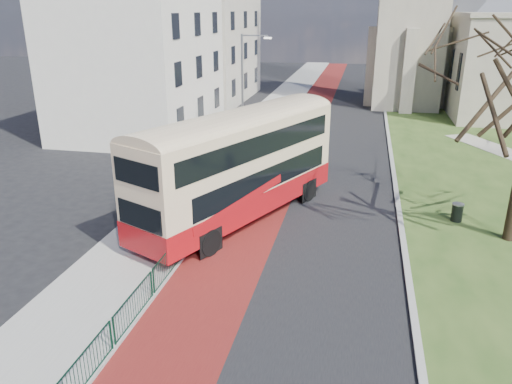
# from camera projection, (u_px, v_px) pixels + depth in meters

# --- Properties ---
(ground) EXTENTS (160.00, 160.00, 0.00)m
(ground) POSITION_uv_depth(u_px,v_px,m) (247.00, 277.00, 19.28)
(ground) COLOR black
(ground) RESTS_ON ground
(road_carriageway) EXTENTS (9.00, 120.00, 0.01)m
(road_carriageway) POSITION_uv_depth(u_px,v_px,m) (327.00, 147.00, 37.31)
(road_carriageway) COLOR black
(road_carriageway) RESTS_ON ground
(bus_lane) EXTENTS (3.40, 120.00, 0.01)m
(bus_lane) POSITION_uv_depth(u_px,v_px,m) (291.00, 145.00, 37.85)
(bus_lane) COLOR #591414
(bus_lane) RESTS_ON ground
(pavement_west) EXTENTS (4.00, 120.00, 0.12)m
(pavement_west) POSITION_uv_depth(u_px,v_px,m) (243.00, 142.00, 38.58)
(pavement_west) COLOR gray
(pavement_west) RESTS_ON ground
(kerb_west) EXTENTS (0.25, 120.00, 0.13)m
(kerb_west) POSITION_uv_depth(u_px,v_px,m) (268.00, 143.00, 38.18)
(kerb_west) COLOR #999993
(kerb_west) RESTS_ON ground
(kerb_east) EXTENTS (0.25, 80.00, 0.13)m
(kerb_east) POSITION_uv_depth(u_px,v_px,m) (389.00, 143.00, 38.22)
(kerb_east) COLOR #999993
(kerb_east) RESTS_ON ground
(pedestrian_railing) EXTENTS (0.07, 24.00, 1.12)m
(pedestrian_railing) POSITION_uv_depth(u_px,v_px,m) (205.00, 218.00, 23.33)
(pedestrian_railing) COLOR #0B3422
(pedestrian_railing) RESTS_ON ground
(street_block_near) EXTENTS (10.30, 14.30, 13.00)m
(street_block_near) POSITION_uv_depth(u_px,v_px,m) (139.00, 51.00, 39.95)
(street_block_near) COLOR silver
(street_block_near) RESTS_ON ground
(street_block_far) EXTENTS (10.30, 16.30, 11.50)m
(street_block_far) POSITION_uv_depth(u_px,v_px,m) (201.00, 47.00, 54.88)
(street_block_far) COLOR #B5AE99
(street_block_far) RESTS_ON ground
(streetlamp) EXTENTS (2.13, 0.18, 8.00)m
(streetlamp) POSITION_uv_depth(u_px,v_px,m) (244.00, 86.00, 35.04)
(streetlamp) COLOR gray
(streetlamp) RESTS_ON pavement_west
(bus) EXTENTS (7.73, 12.37, 5.15)m
(bus) POSITION_uv_depth(u_px,v_px,m) (240.00, 162.00, 23.53)
(bus) COLOR maroon
(bus) RESTS_ON ground
(litter_bin) EXTENTS (0.57, 0.57, 0.90)m
(litter_bin) POSITION_uv_depth(u_px,v_px,m) (457.00, 212.00, 24.12)
(litter_bin) COLOR black
(litter_bin) RESTS_ON grass_green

